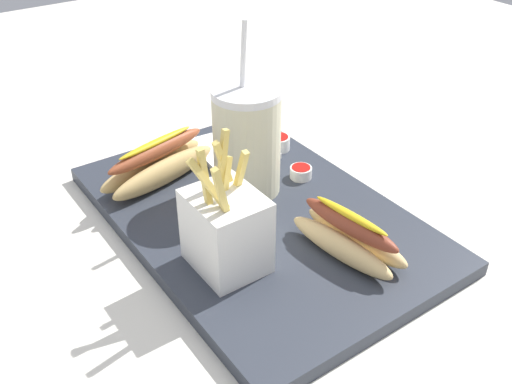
{
  "coord_description": "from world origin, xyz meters",
  "views": [
    {
      "loc": [
        -0.52,
        0.37,
        0.47
      ],
      "look_at": [
        0.0,
        0.0,
        0.05
      ],
      "focal_mm": 40.72,
      "sensor_mm": 36.0,
      "label": 1
    }
  ],
  "objects_px": {
    "ketchup_cup_3": "(206,200)",
    "napkin_stack": "(233,149)",
    "hot_dog_1": "(349,237)",
    "ketchup_cup_1": "(278,142)",
    "ketchup_cup_2": "(301,172)",
    "hot_dog_2": "(158,164)",
    "fries_basket": "(226,230)",
    "soda_cup": "(247,141)"
  },
  "relations": [
    {
      "from": "fries_basket",
      "to": "hot_dog_2",
      "type": "height_order",
      "value": "fries_basket"
    },
    {
      "from": "fries_basket",
      "to": "ketchup_cup_1",
      "type": "height_order",
      "value": "fries_basket"
    },
    {
      "from": "hot_dog_1",
      "to": "ketchup_cup_3",
      "type": "distance_m",
      "value": 0.2
    },
    {
      "from": "hot_dog_1",
      "to": "ketchup_cup_3",
      "type": "bearing_deg",
      "value": 27.31
    },
    {
      "from": "ketchup_cup_1",
      "to": "ketchup_cup_3",
      "type": "xyz_separation_m",
      "value": [
        -0.07,
        0.18,
        -0.0
      ]
    },
    {
      "from": "ketchup_cup_1",
      "to": "soda_cup",
      "type": "bearing_deg",
      "value": 122.31
    },
    {
      "from": "ketchup_cup_1",
      "to": "ketchup_cup_3",
      "type": "relative_size",
      "value": 1.03
    },
    {
      "from": "hot_dog_1",
      "to": "fries_basket",
      "type": "bearing_deg",
      "value": 63.71
    },
    {
      "from": "napkin_stack",
      "to": "hot_dog_2",
      "type": "bearing_deg",
      "value": 93.62
    },
    {
      "from": "hot_dog_2",
      "to": "ketchup_cup_1",
      "type": "distance_m",
      "value": 0.2
    },
    {
      "from": "ketchup_cup_3",
      "to": "napkin_stack",
      "type": "distance_m",
      "value": 0.16
    },
    {
      "from": "hot_dog_1",
      "to": "hot_dog_2",
      "type": "distance_m",
      "value": 0.3
    },
    {
      "from": "hot_dog_1",
      "to": "ketchup_cup_2",
      "type": "bearing_deg",
      "value": -19.99
    },
    {
      "from": "hot_dog_1",
      "to": "ketchup_cup_1",
      "type": "bearing_deg",
      "value": -18.43
    },
    {
      "from": "ketchup_cup_2",
      "to": "ketchup_cup_1",
      "type": "bearing_deg",
      "value": -15.36
    },
    {
      "from": "napkin_stack",
      "to": "soda_cup",
      "type": "bearing_deg",
      "value": 157.93
    },
    {
      "from": "soda_cup",
      "to": "ketchup_cup_3",
      "type": "xyz_separation_m",
      "value": [
        -0.01,
        0.07,
        -0.07
      ]
    },
    {
      "from": "ketchup_cup_3",
      "to": "napkin_stack",
      "type": "xyz_separation_m",
      "value": [
        0.11,
        -0.11,
        -0.01
      ]
    },
    {
      "from": "ketchup_cup_2",
      "to": "ketchup_cup_3",
      "type": "height_order",
      "value": "ketchup_cup_3"
    },
    {
      "from": "ketchup_cup_2",
      "to": "ketchup_cup_3",
      "type": "distance_m",
      "value": 0.15
    },
    {
      "from": "soda_cup",
      "to": "fries_basket",
      "type": "height_order",
      "value": "soda_cup"
    },
    {
      "from": "hot_dog_1",
      "to": "ketchup_cup_2",
      "type": "height_order",
      "value": "hot_dog_1"
    },
    {
      "from": "napkin_stack",
      "to": "ketchup_cup_3",
      "type": "bearing_deg",
      "value": 133.69
    },
    {
      "from": "soda_cup",
      "to": "ketchup_cup_2",
      "type": "bearing_deg",
      "value": -104.57
    },
    {
      "from": "hot_dog_2",
      "to": "ketchup_cup_3",
      "type": "height_order",
      "value": "hot_dog_2"
    },
    {
      "from": "ketchup_cup_3",
      "to": "napkin_stack",
      "type": "bearing_deg",
      "value": -46.31
    },
    {
      "from": "ketchup_cup_1",
      "to": "napkin_stack",
      "type": "height_order",
      "value": "ketchup_cup_1"
    },
    {
      "from": "soda_cup",
      "to": "hot_dog_2",
      "type": "relative_size",
      "value": 1.26
    },
    {
      "from": "soda_cup",
      "to": "hot_dog_2",
      "type": "height_order",
      "value": "soda_cup"
    },
    {
      "from": "ketchup_cup_1",
      "to": "ketchup_cup_2",
      "type": "relative_size",
      "value": 1.14
    },
    {
      "from": "hot_dog_1",
      "to": "ketchup_cup_3",
      "type": "height_order",
      "value": "hot_dog_1"
    },
    {
      "from": "soda_cup",
      "to": "fries_basket",
      "type": "relative_size",
      "value": 1.46
    },
    {
      "from": "soda_cup",
      "to": "ketchup_cup_1",
      "type": "distance_m",
      "value": 0.14
    },
    {
      "from": "soda_cup",
      "to": "napkin_stack",
      "type": "bearing_deg",
      "value": -22.07
    },
    {
      "from": "ketchup_cup_3",
      "to": "napkin_stack",
      "type": "height_order",
      "value": "ketchup_cup_3"
    },
    {
      "from": "ketchup_cup_2",
      "to": "ketchup_cup_3",
      "type": "relative_size",
      "value": 0.91
    },
    {
      "from": "ketchup_cup_2",
      "to": "ketchup_cup_3",
      "type": "xyz_separation_m",
      "value": [
        0.01,
        0.15,
        0.0
      ]
    },
    {
      "from": "hot_dog_2",
      "to": "ketchup_cup_1",
      "type": "relative_size",
      "value": 5.23
    },
    {
      "from": "ketchup_cup_1",
      "to": "fries_basket",
      "type": "bearing_deg",
      "value": 130.91
    },
    {
      "from": "ketchup_cup_2",
      "to": "hot_dog_1",
      "type": "bearing_deg",
      "value": 160.01
    },
    {
      "from": "soda_cup",
      "to": "ketchup_cup_1",
      "type": "bearing_deg",
      "value": -57.69
    },
    {
      "from": "soda_cup",
      "to": "ketchup_cup_3",
      "type": "distance_m",
      "value": 0.1
    }
  ]
}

